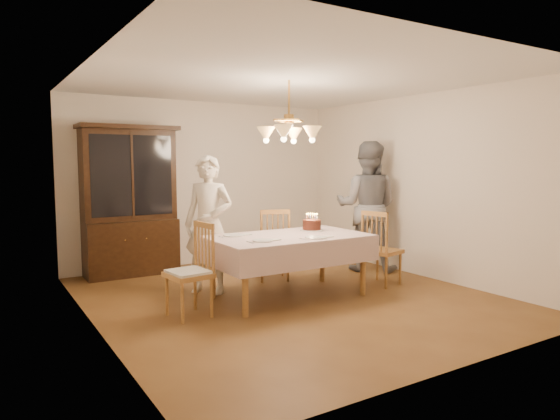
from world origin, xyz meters
TOP-DOWN VIEW (x-y plane):
  - ground at (0.00, 0.00)m, footprint 5.00×5.00m
  - room_shell at (0.00, 0.00)m, footprint 5.00×5.00m
  - dining_table at (0.00, 0.00)m, footprint 1.90×1.10m
  - china_hutch at (-1.29, 2.25)m, footprint 1.38×0.54m
  - chair_far_side at (0.30, 0.87)m, footprint 0.56×0.55m
  - chair_left_end at (-1.31, -0.09)m, footprint 0.46×0.48m
  - chair_right_end at (1.39, -0.14)m, footprint 0.51×0.52m
  - elderly_woman at (-0.74, 0.71)m, footprint 0.73×0.74m
  - adult_in_grey at (1.82, 0.65)m, footprint 1.18×1.20m
  - birthday_cake at (0.47, 0.19)m, footprint 0.30×0.30m
  - place_setting_near_left at (-0.47, -0.23)m, footprint 0.38×0.23m
  - place_setting_near_right at (0.16, -0.35)m, footprint 0.41×0.26m
  - place_setting_far_left at (-0.57, 0.31)m, footprint 0.40×0.26m
  - chandelier at (-0.00, -0.00)m, footprint 0.62×0.62m

SIDE VIEW (x-z plane):
  - ground at x=0.00m, z-range 0.00..0.00m
  - chair_far_side at x=0.30m, z-range -0.06..0.94m
  - chair_right_end at x=1.39m, z-range -0.06..0.94m
  - chair_left_end at x=-1.31m, z-range -0.05..0.95m
  - dining_table at x=0.00m, z-range 0.30..1.06m
  - place_setting_near_left at x=-0.47m, z-range 0.76..0.77m
  - place_setting_far_left at x=-0.57m, z-range 0.76..0.77m
  - place_setting_near_right at x=0.16m, z-range 0.76..0.77m
  - birthday_cake at x=0.47m, z-range 0.71..0.94m
  - elderly_woman at x=-0.74m, z-range 0.00..1.73m
  - adult_in_grey at x=1.82m, z-range 0.00..1.95m
  - china_hutch at x=-1.29m, z-range -0.04..2.12m
  - room_shell at x=0.00m, z-range -0.92..4.08m
  - chandelier at x=0.00m, z-range 1.61..2.34m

